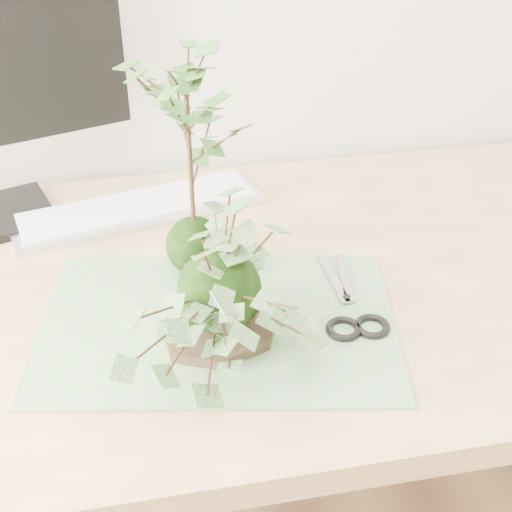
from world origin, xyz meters
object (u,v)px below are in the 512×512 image
object	(u,v)px
keyboard	(138,208)
desk	(213,330)
ivy_kokedama	(218,258)
maple_kokedama	(187,112)

from	to	relation	value
keyboard	desk	bearing A→B (deg)	-80.67
desk	keyboard	xyz separation A→B (m)	(-0.09, 0.22, 0.10)
ivy_kokedama	maple_kokedama	world-z (taller)	maple_kokedama
desk	maple_kokedama	xyz separation A→B (m)	(-0.02, 0.04, 0.33)
ivy_kokedama	maple_kokedama	distance (m)	0.20
desk	keyboard	distance (m)	0.25
desk	maple_kokedama	bearing A→B (deg)	113.08
desk	maple_kokedama	world-z (taller)	maple_kokedama
ivy_kokedama	desk	bearing A→B (deg)	88.44
ivy_kokedama	keyboard	distance (m)	0.36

